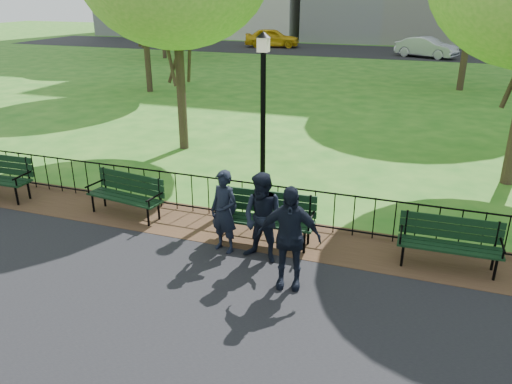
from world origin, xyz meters
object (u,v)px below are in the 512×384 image
(park_bench_left_a, at_px, (127,190))
(park_bench_right_a, at_px, (450,238))
(lamppost, at_px, (263,109))
(sedan_silver, at_px, (426,47))
(person_right, at_px, (289,237))
(taxi, at_px, (272,38))
(person_left, at_px, (224,212))
(park_bench_main, at_px, (246,209))
(person_mid, at_px, (263,218))

(park_bench_left_a, xyz_separation_m, park_bench_right_a, (6.68, -0.01, -0.01))
(lamppost, height_order, sedan_silver, lamppost)
(person_right, height_order, sedan_silver, person_right)
(person_right, relative_size, taxi, 0.39)
(person_left, height_order, person_right, person_right)
(park_bench_main, distance_m, lamppost, 2.97)
(lamppost, xyz_separation_m, taxi, (-9.96, 31.79, -1.28))
(person_mid, relative_size, taxi, 0.36)
(park_bench_main, distance_m, sedan_silver, 31.52)
(park_bench_main, bearing_deg, park_bench_left_a, 171.85)
(person_mid, distance_m, sedan_silver, 32.11)
(park_bench_main, distance_m, person_left, 0.59)
(park_bench_left_a, height_order, sedan_silver, sedan_silver)
(park_bench_right_a, xyz_separation_m, person_right, (-2.54, -1.58, 0.34))
(park_bench_left_a, relative_size, park_bench_right_a, 1.03)
(lamppost, xyz_separation_m, person_right, (1.77, -3.88, -1.16))
(park_bench_main, height_order, park_bench_right_a, park_bench_main)
(person_left, relative_size, taxi, 0.35)
(park_bench_left_a, bearing_deg, taxi, 110.47)
(lamppost, distance_m, person_mid, 3.60)
(park_bench_right_a, relative_size, person_mid, 1.06)
(park_bench_left_a, distance_m, person_right, 4.45)
(park_bench_left_a, distance_m, lamppost, 3.62)
(park_bench_left_a, distance_m, taxi, 34.91)
(person_mid, height_order, sedan_silver, person_mid)
(lamppost, relative_size, sedan_silver, 0.86)
(person_right, distance_m, sedan_silver, 32.75)
(park_bench_left_a, bearing_deg, sedan_silver, 88.41)
(park_bench_right_a, bearing_deg, taxi, 111.24)
(person_left, xyz_separation_m, taxi, (-10.25, 34.88, -0.01))
(park_bench_main, bearing_deg, lamppost, 99.37)
(park_bench_main, bearing_deg, park_bench_right_a, 1.77)
(park_bench_main, xyz_separation_m, sedan_silver, (2.31, 31.43, 0.05))
(sedan_silver, bearing_deg, taxi, 100.46)
(lamppost, height_order, taxi, lamppost)
(park_bench_right_a, distance_m, person_right, 3.01)
(sedan_silver, bearing_deg, lamppost, -162.28)
(park_bench_main, distance_m, taxi, 35.93)
(person_right, bearing_deg, lamppost, 104.33)
(sedan_silver, bearing_deg, person_right, -158.53)
(park_bench_right_a, distance_m, person_left, 4.10)
(park_bench_main, relative_size, person_mid, 1.18)
(park_bench_main, height_order, taxi, taxi)
(lamppost, relative_size, person_right, 2.11)
(person_left, bearing_deg, taxi, 122.03)
(person_right, bearing_deg, park_bench_left_a, 148.80)
(park_bench_right_a, xyz_separation_m, lamppost, (-4.31, 2.29, 1.50))
(person_mid, xyz_separation_m, person_right, (0.66, -0.67, 0.06))
(person_mid, relative_size, person_right, 0.94)
(park_bench_right_a, distance_m, sedan_silver, 31.19)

